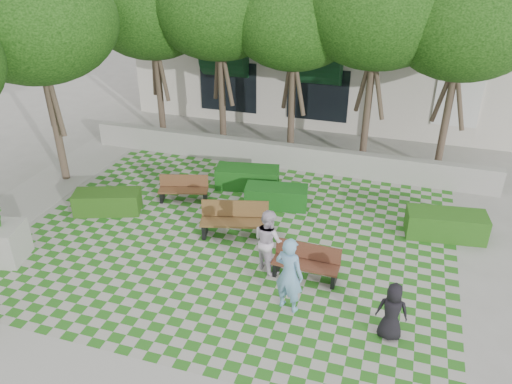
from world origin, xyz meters
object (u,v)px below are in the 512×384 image
(bench_west, at_px, (184,189))
(planter_back, at_px, (3,241))
(hedge_midright, at_px, (276,197))
(person_white, at_px, (268,240))
(hedge_west, at_px, (108,202))
(hedge_midleft, at_px, (247,178))
(bench_mid, at_px, (235,220))
(hedge_east, at_px, (446,225))
(person_blue, at_px, (289,275))
(person_dark, at_px, (392,312))
(bench_east, at_px, (306,263))

(bench_west, relative_size, planter_back, 0.98)
(hedge_midright, relative_size, person_white, 1.13)
(hedge_west, height_order, planter_back, planter_back)
(hedge_midleft, bearing_deg, bench_west, -139.05)
(bench_mid, height_order, hedge_east, bench_mid)
(hedge_midright, xyz_separation_m, person_blue, (1.53, -4.53, 0.62))
(person_white, bearing_deg, person_dark, -168.58)
(bench_east, xyz_separation_m, planter_back, (-7.78, -1.64, 0.14))
(bench_east, height_order, hedge_east, bench_east)
(bench_mid, height_order, hedge_west, bench_mid)
(bench_mid, xyz_separation_m, bench_west, (-2.26, 1.46, -0.09))
(person_dark, xyz_separation_m, person_white, (-3.18, 1.57, 0.17))
(bench_west, bearing_deg, hedge_midleft, 25.30)
(bench_mid, height_order, person_blue, person_blue)
(bench_mid, distance_m, person_blue, 3.42)
(hedge_east, bearing_deg, hedge_midleft, 169.37)
(planter_back, bearing_deg, hedge_west, 67.72)
(bench_mid, bearing_deg, hedge_midleft, 86.93)
(hedge_west, bearing_deg, planter_back, -112.28)
(hedge_midright, relative_size, person_blue, 1.01)
(bench_mid, relative_size, hedge_east, 0.92)
(hedge_midleft, relative_size, person_dark, 1.52)
(hedge_midright, distance_m, planter_back, 7.84)
(bench_mid, bearing_deg, hedge_west, 164.82)
(hedge_midleft, bearing_deg, planter_back, -129.59)
(hedge_midright, distance_m, person_blue, 4.82)
(hedge_east, xyz_separation_m, hedge_west, (-9.94, -1.67, -0.03))
(planter_back, bearing_deg, hedge_midleft, 50.41)
(person_dark, bearing_deg, hedge_midright, -52.22)
(hedge_midleft, bearing_deg, person_dark, -48.24)
(hedge_east, relative_size, person_blue, 1.14)
(hedge_east, distance_m, hedge_midleft, 6.44)
(bench_west, distance_m, hedge_midright, 3.00)
(bench_west, distance_m, hedge_midleft, 2.23)
(bench_mid, distance_m, hedge_midright, 2.10)
(hedge_midleft, distance_m, planter_back, 7.59)
(hedge_midright, relative_size, planter_back, 1.15)
(planter_back, distance_m, person_dark, 9.94)
(hedge_midright, distance_m, person_dark, 6.13)
(bench_east, distance_m, hedge_midleft, 5.14)
(bench_mid, height_order, person_dark, person_dark)
(planter_back, relative_size, person_white, 0.98)
(bench_east, distance_m, bench_west, 5.38)
(bench_mid, xyz_separation_m, hedge_midleft, (-0.58, 2.92, -0.12))
(bench_east, xyz_separation_m, hedge_east, (3.39, 3.02, -0.04))
(bench_mid, xyz_separation_m, hedge_midright, (0.69, 1.98, -0.15))
(hedge_midleft, bearing_deg, hedge_west, -141.67)
(bench_mid, distance_m, hedge_midleft, 2.98)
(hedge_east, height_order, hedge_west, hedge_east)
(bench_west, xyz_separation_m, person_white, (3.61, -2.69, 0.46))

